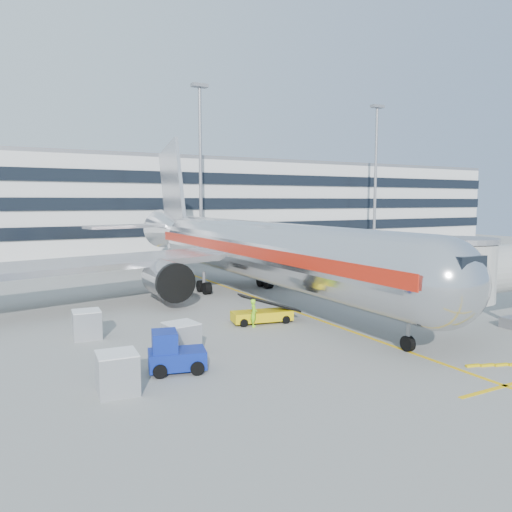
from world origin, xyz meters
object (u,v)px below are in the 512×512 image
baggage_tug (173,354)px  ramp_worker (254,313)px  cargo_container_left (181,339)px  cargo_container_front (117,373)px  cargo_container_right (87,324)px  main_jet (246,248)px  belt_loader (262,315)px

baggage_tug → ramp_worker: (7.70, 5.96, 0.03)m
ramp_worker → cargo_container_left: bearing=151.5°
baggage_tug → cargo_container_front: (-3.05, -1.43, 0.01)m
cargo_container_right → cargo_container_left: bearing=-55.7°
main_jet → cargo_container_front: main_jet is taller
ramp_worker → cargo_container_front: bearing=157.6°
cargo_container_right → ramp_worker: size_ratio=0.93×
belt_loader → main_jet: bearing=68.3°
main_jet → baggage_tug: size_ratio=16.58×
main_jet → belt_loader: (-4.00, -10.07, -3.64)m
belt_loader → cargo_container_right: 11.49m
baggage_tug → cargo_container_front: 3.37m
belt_loader → cargo_container_left: (-7.36, -4.11, 0.30)m
cargo_container_left → cargo_container_right: 7.08m
cargo_container_right → cargo_container_front: bearing=-92.3°
belt_loader → baggage_tug: belt_loader is taller
main_jet → belt_loader: bearing=-111.7°
baggage_tug → cargo_container_right: 8.78m
cargo_container_right → ramp_worker: ramp_worker is taller
cargo_container_left → cargo_container_front: cargo_container_front is taller
cargo_container_front → baggage_tug: bearing=25.2°
cargo_container_right → main_jet: bearing=28.5°
belt_loader → ramp_worker: 1.24m
cargo_container_right → cargo_container_front: cargo_container_front is taller
cargo_container_left → cargo_container_front: 5.90m
main_jet → belt_loader: 11.43m
belt_loader → cargo_container_right: bearing=171.3°
cargo_container_right → cargo_container_front: 9.81m
cargo_container_front → cargo_container_left: bearing=42.0°
belt_loader → cargo_container_left: size_ratio=2.38×
main_jet → ramp_worker: (-4.99, -10.73, -3.30)m
baggage_tug → ramp_worker: baggage_tug is taller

